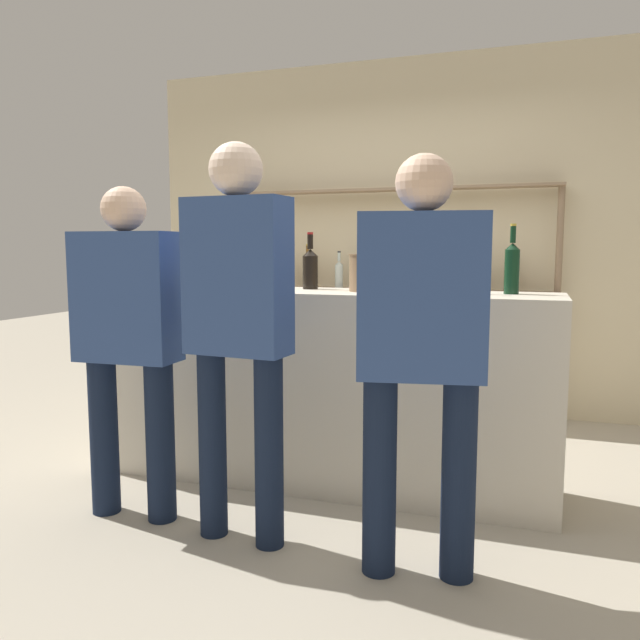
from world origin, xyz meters
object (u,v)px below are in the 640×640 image
(cork_jar, at_px, (188,275))
(customer_right, at_px, (421,338))
(wine_glass, at_px, (159,268))
(counter_bottle_4, at_px, (449,267))
(counter_bottle_0, at_px, (310,267))
(counter_bottle_2, at_px, (512,267))
(customer_left, at_px, (128,330))
(counter_bottle_3, at_px, (197,266))
(counter_bottle_1, at_px, (394,264))
(customer_center, at_px, (238,312))
(ice_bucket, at_px, (367,273))

(cork_jar, height_order, customer_right, customer_right)
(wine_glass, bearing_deg, counter_bottle_4, 5.88)
(counter_bottle_0, distance_m, counter_bottle_4, 0.79)
(wine_glass, xyz_separation_m, customer_right, (1.64, -0.72, -0.23))
(counter_bottle_2, xyz_separation_m, customer_left, (-1.71, -0.81, -0.30))
(customer_right, bearing_deg, customer_left, 75.47)
(counter_bottle_3, bearing_deg, counter_bottle_0, -0.85)
(counter_bottle_4, xyz_separation_m, wine_glass, (-1.63, -0.17, -0.02))
(counter_bottle_2, height_order, counter_bottle_3, counter_bottle_2)
(counter_bottle_0, xyz_separation_m, customer_left, (-0.62, -0.84, -0.28))
(counter_bottle_2, xyz_separation_m, cork_jar, (-1.79, -0.13, -0.06))
(counter_bottle_2, bearing_deg, counter_bottle_3, 178.64)
(counter_bottle_0, xyz_separation_m, counter_bottle_2, (1.09, -0.03, 0.02))
(counter_bottle_1, distance_m, cork_jar, 1.19)
(customer_right, bearing_deg, customer_center, 76.50)
(counter_bottle_1, xyz_separation_m, counter_bottle_4, (0.30, -0.03, -0.01))
(cork_jar, xyz_separation_m, customer_right, (1.49, -0.78, -0.19))
(ice_bucket, bearing_deg, counter_bottle_4, 3.15)
(ice_bucket, xyz_separation_m, customer_center, (-0.36, -0.82, -0.14))
(wine_glass, distance_m, customer_center, 1.08)
(ice_bucket, bearing_deg, customer_center, -113.74)
(counter_bottle_2, bearing_deg, wine_glass, -174.20)
(ice_bucket, bearing_deg, wine_glass, -173.13)
(counter_bottle_0, distance_m, counter_bottle_2, 1.09)
(ice_bucket, relative_size, customer_right, 0.12)
(counter_bottle_1, height_order, ice_bucket, counter_bottle_1)
(counter_bottle_4, distance_m, customer_center, 1.17)
(counter_bottle_3, distance_m, customer_center, 1.18)
(counter_bottle_0, distance_m, customer_center, 0.92)
(counter_bottle_0, height_order, customer_left, customer_left)
(cork_jar, bearing_deg, customer_left, -83.84)
(cork_jar, bearing_deg, counter_bottle_0, 13.23)
(counter_bottle_1, height_order, wine_glass, counter_bottle_1)
(counter_bottle_3, bearing_deg, ice_bucket, -5.06)
(ice_bucket, bearing_deg, customer_left, -142.12)
(wine_glass, xyz_separation_m, cork_jar, (0.15, 0.07, -0.04))
(counter_bottle_1, xyz_separation_m, cork_jar, (-1.18, -0.13, -0.07))
(wine_glass, xyz_separation_m, customer_center, (0.84, -0.67, -0.16))
(wine_glass, height_order, customer_left, customer_left)
(counter_bottle_2, xyz_separation_m, counter_bottle_4, (-0.31, -0.03, -0.00))
(counter_bottle_1, relative_size, counter_bottle_2, 1.02)
(counter_bottle_4, bearing_deg, customer_left, -150.98)
(customer_center, bearing_deg, wine_glass, 55.37)
(counter_bottle_1, relative_size, wine_glass, 2.26)
(counter_bottle_4, bearing_deg, ice_bucket, -176.85)
(counter_bottle_0, xyz_separation_m, ice_bucket, (0.35, -0.09, -0.02))
(counter_bottle_4, relative_size, ice_bucket, 1.76)
(customer_right, bearing_deg, counter_bottle_2, -28.25)
(counter_bottle_0, bearing_deg, ice_bucket, -13.66)
(counter_bottle_3, bearing_deg, cork_jar, -76.91)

